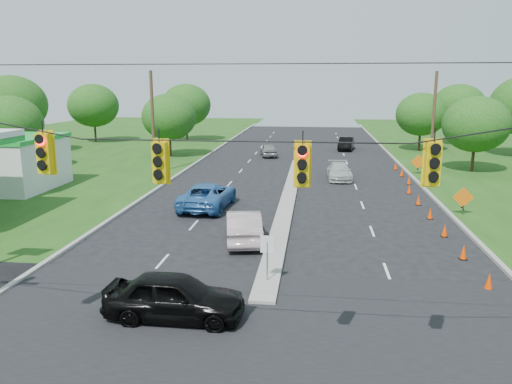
# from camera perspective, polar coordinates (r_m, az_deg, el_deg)

# --- Properties ---
(ground) EXTENTS (160.00, 160.00, 0.00)m
(ground) POSITION_cam_1_polar(r_m,az_deg,el_deg) (15.18, -1.06, -19.29)
(ground) COLOR black
(ground) RESTS_ON ground
(cross_street) EXTENTS (160.00, 14.00, 0.02)m
(cross_street) POSITION_cam_1_polar(r_m,az_deg,el_deg) (15.18, -1.06, -19.29)
(cross_street) COLOR black
(cross_street) RESTS_ON ground
(curb_left) EXTENTS (0.25, 110.00, 0.16)m
(curb_left) POSITION_cam_1_polar(r_m,az_deg,el_deg) (45.12, -8.57, 2.08)
(curb_left) COLOR gray
(curb_left) RESTS_ON ground
(curb_right) EXTENTS (0.25, 110.00, 0.16)m
(curb_right) POSITION_cam_1_polar(r_m,az_deg,el_deg) (44.31, 17.53, 1.45)
(curb_right) COLOR gray
(curb_right) RESTS_ON ground
(median) EXTENTS (1.00, 34.00, 0.18)m
(median) POSITION_cam_1_polar(r_m,az_deg,el_deg) (34.76, 3.69, -0.89)
(median) COLOR gray
(median) RESTS_ON ground
(median_sign) EXTENTS (0.55, 0.06, 2.05)m
(median_sign) POSITION_cam_1_polar(r_m,az_deg,el_deg) (19.97, 1.30, -6.64)
(median_sign) COLOR gray
(median_sign) RESTS_ON ground
(signal_span) EXTENTS (25.60, 0.32, 9.00)m
(signal_span) POSITION_cam_1_polar(r_m,az_deg,el_deg) (12.31, -2.03, -1.73)
(signal_span) COLOR #422D1C
(signal_span) RESTS_ON ground
(utility_pole_far_left) EXTENTS (0.28, 0.28, 9.00)m
(utility_pole_far_left) POSITION_cam_1_polar(r_m,az_deg,el_deg) (45.25, -11.71, 7.74)
(utility_pole_far_left) COLOR #422D1C
(utility_pole_far_left) RESTS_ON ground
(utility_pole_far_right) EXTENTS (0.28, 0.28, 9.00)m
(utility_pole_far_right) POSITION_cam_1_polar(r_m,az_deg,el_deg) (49.09, 19.60, 7.63)
(utility_pole_far_right) COLOR #422D1C
(utility_pole_far_right) RESTS_ON ground
(cone_1) EXTENTS (0.32, 0.32, 0.70)m
(cone_1) POSITION_cam_1_polar(r_m,az_deg,el_deg) (21.86, 25.08, -9.24)
(cone_1) COLOR #FB3D00
(cone_1) RESTS_ON ground
(cone_2) EXTENTS (0.32, 0.32, 0.70)m
(cone_2) POSITION_cam_1_polar(r_m,az_deg,el_deg) (25.00, 22.63, -6.35)
(cone_2) COLOR #FB3D00
(cone_2) RESTS_ON ground
(cone_3) EXTENTS (0.32, 0.32, 0.70)m
(cone_3) POSITION_cam_1_polar(r_m,az_deg,el_deg) (28.23, 20.76, -4.10)
(cone_3) COLOR #FB3D00
(cone_3) RESTS_ON ground
(cone_4) EXTENTS (0.32, 0.32, 0.70)m
(cone_4) POSITION_cam_1_polar(r_m,az_deg,el_deg) (31.51, 19.28, -2.31)
(cone_4) COLOR #FB3D00
(cone_4) RESTS_ON ground
(cone_5) EXTENTS (0.32, 0.32, 0.70)m
(cone_5) POSITION_cam_1_polar(r_m,az_deg,el_deg) (34.84, 18.08, -0.86)
(cone_5) COLOR #FB3D00
(cone_5) RESTS_ON ground
(cone_6) EXTENTS (0.32, 0.32, 0.70)m
(cone_6) POSITION_cam_1_polar(r_m,az_deg,el_deg) (38.20, 17.10, 0.33)
(cone_6) COLOR #FB3D00
(cone_6) RESTS_ON ground
(cone_7) EXTENTS (0.32, 0.32, 0.70)m
(cone_7) POSITION_cam_1_polar(r_m,az_deg,el_deg) (41.68, 17.09, 1.31)
(cone_7) COLOR #FB3D00
(cone_7) RESTS_ON ground
(cone_8) EXTENTS (0.32, 0.32, 0.70)m
(cone_8) POSITION_cam_1_polar(r_m,az_deg,el_deg) (45.08, 16.33, 2.16)
(cone_8) COLOR #FB3D00
(cone_8) RESTS_ON ground
(cone_9) EXTENTS (0.32, 0.32, 0.70)m
(cone_9) POSITION_cam_1_polar(r_m,az_deg,el_deg) (48.48, 15.67, 2.89)
(cone_9) COLOR #FB3D00
(cone_9) RESTS_ON ground
(work_sign_1) EXTENTS (1.27, 0.58, 1.37)m
(work_sign_1) POSITION_cam_1_polar(r_m,az_deg,el_deg) (32.81, 22.59, -0.68)
(work_sign_1) COLOR black
(work_sign_1) RESTS_ON ground
(work_sign_2) EXTENTS (1.27, 0.58, 1.37)m
(work_sign_2) POSITION_cam_1_polar(r_m,az_deg,el_deg) (46.20, 18.03, 3.22)
(work_sign_2) COLOR black
(work_sign_2) RESTS_ON ground
(tree_2) EXTENTS (5.88, 5.88, 6.86)m
(tree_2) POSITION_cam_1_polar(r_m,az_deg,el_deg) (51.16, -26.31, 7.05)
(tree_2) COLOR black
(tree_2) RESTS_ON ground
(tree_3) EXTENTS (7.56, 7.56, 8.82)m
(tree_3) POSITION_cam_1_polar(r_m,az_deg,el_deg) (62.73, -26.11, 8.97)
(tree_3) COLOR black
(tree_3) RESTS_ON ground
(tree_4) EXTENTS (6.72, 6.72, 7.84)m
(tree_4) POSITION_cam_1_polar(r_m,az_deg,el_deg) (71.38, -18.09, 9.38)
(tree_4) COLOR black
(tree_4) RESTS_ON ground
(tree_5) EXTENTS (5.88, 5.88, 6.86)m
(tree_5) POSITION_cam_1_polar(r_m,az_deg,el_deg) (55.22, -9.90, 8.44)
(tree_5) COLOR black
(tree_5) RESTS_ON ground
(tree_6) EXTENTS (6.72, 6.72, 7.84)m
(tree_6) POSITION_cam_1_polar(r_m,az_deg,el_deg) (70.15, -7.98, 9.82)
(tree_6) COLOR black
(tree_6) RESTS_ON ground
(tree_9) EXTENTS (5.88, 5.88, 6.86)m
(tree_9) POSITION_cam_1_polar(r_m,az_deg,el_deg) (49.03, 23.85, 7.10)
(tree_9) COLOR black
(tree_9) RESTS_ON ground
(tree_11) EXTENTS (6.72, 6.72, 7.84)m
(tree_11) POSITION_cam_1_polar(r_m,az_deg,el_deg) (70.25, 22.14, 9.04)
(tree_11) COLOR black
(tree_11) RESTS_ON ground
(tree_12) EXTENTS (5.88, 5.88, 6.86)m
(tree_12) POSITION_cam_1_polar(r_m,az_deg,el_deg) (62.11, 18.37, 8.42)
(tree_12) COLOR black
(tree_12) RESTS_ON ground
(black_sedan) EXTENTS (4.83, 1.99, 1.64)m
(black_sedan) POSITION_cam_1_polar(r_m,az_deg,el_deg) (17.63, -9.27, -11.71)
(black_sedan) COLOR black
(black_sedan) RESTS_ON ground
(white_sedan) EXTENTS (2.57, 5.13, 1.61)m
(white_sedan) POSITION_cam_1_polar(r_m,az_deg,el_deg) (25.57, -1.44, -3.88)
(white_sedan) COLOR #BCA2A5
(white_sedan) RESTS_ON ground
(blue_pickup) EXTENTS (3.12, 6.14, 1.66)m
(blue_pickup) POSITION_cam_1_polar(r_m,az_deg,el_deg) (32.42, -5.53, -0.39)
(blue_pickup) COLOR #2F69AE
(blue_pickup) RESTS_ON ground
(silver_car_far) EXTENTS (2.06, 4.77, 1.37)m
(silver_car_far) POSITION_cam_1_polar(r_m,az_deg,el_deg) (42.51, 9.49, 2.35)
(silver_car_far) COLOR #B9B9B9
(silver_car_far) RESTS_ON ground
(silver_car_oncoming) EXTENTS (2.39, 4.35, 1.40)m
(silver_car_oncoming) POSITION_cam_1_polar(r_m,az_deg,el_deg) (55.11, 1.46, 4.81)
(silver_car_oncoming) COLOR gray
(silver_car_oncoming) RESTS_ON ground
(dark_car_receding) EXTENTS (2.26, 4.84, 1.54)m
(dark_car_receding) POSITION_cam_1_polar(r_m,az_deg,el_deg) (61.43, 10.26, 5.47)
(dark_car_receding) COLOR black
(dark_car_receding) RESTS_ON ground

